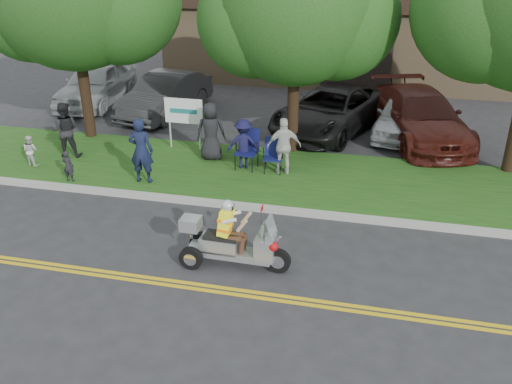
% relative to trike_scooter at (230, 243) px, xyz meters
% --- Properties ---
extents(ground, '(120.00, 120.00, 0.00)m').
position_rel_trike_scooter_xyz_m(ground, '(-0.32, -0.42, -0.54)').
color(ground, '#28282B').
rests_on(ground, ground).
extents(centerline_near, '(60.00, 0.10, 0.01)m').
position_rel_trike_scooter_xyz_m(centerline_near, '(-0.32, -1.00, -0.54)').
color(centerline_near, gold).
rests_on(centerline_near, ground).
extents(centerline_far, '(60.00, 0.10, 0.01)m').
position_rel_trike_scooter_xyz_m(centerline_far, '(-0.32, -0.84, -0.54)').
color(centerline_far, gold).
rests_on(centerline_far, ground).
extents(curb, '(60.00, 0.25, 0.12)m').
position_rel_trike_scooter_xyz_m(curb, '(-0.32, 2.63, -0.48)').
color(curb, '#A8A89E').
rests_on(curb, ground).
extents(grass_verge, '(60.00, 4.00, 0.10)m').
position_rel_trike_scooter_xyz_m(grass_verge, '(-0.32, 4.78, -0.49)').
color(grass_verge, '#1C4612').
rests_on(grass_verge, ground).
extents(commercial_building, '(18.00, 8.20, 4.00)m').
position_rel_trike_scooter_xyz_m(commercial_building, '(1.68, 18.56, 1.47)').
color(commercial_building, '#9E7F5B').
rests_on(commercial_building, ground).
extents(tree_mid, '(5.88, 4.80, 7.05)m').
position_rel_trike_scooter_xyz_m(tree_mid, '(0.24, 6.81, 3.89)').
color(tree_mid, '#332114').
rests_on(tree_mid, ground).
extents(business_sign, '(1.25, 0.06, 1.75)m').
position_rel_trike_scooter_xyz_m(business_sign, '(-3.22, 6.18, 0.71)').
color(business_sign, silver).
rests_on(business_sign, ground).
extents(trike_scooter, '(2.38, 0.80, 1.56)m').
position_rel_trike_scooter_xyz_m(trike_scooter, '(0.00, 0.00, 0.00)').
color(trike_scooter, black).
rests_on(trike_scooter, ground).
extents(lawn_chair_a, '(0.58, 0.60, 0.99)m').
position_rel_trike_scooter_xyz_m(lawn_chair_a, '(-0.07, 5.00, 0.12)').
color(lawn_chair_a, black).
rests_on(lawn_chair_a, grass_verge).
extents(lawn_chair_b, '(0.69, 0.71, 1.17)m').
position_rel_trike_scooter_xyz_m(lawn_chair_b, '(-0.85, 5.10, 0.22)').
color(lawn_chair_b, black).
rests_on(lawn_chair_b, grass_verge).
extents(spectator_adult_left, '(0.70, 0.49, 1.86)m').
position_rel_trike_scooter_xyz_m(spectator_adult_left, '(-3.48, 3.42, 0.49)').
color(spectator_adult_left, '#131B37').
rests_on(spectator_adult_left, grass_verge).
extents(spectator_adult_mid, '(1.00, 0.89, 1.73)m').
position_rel_trike_scooter_xyz_m(spectator_adult_mid, '(-6.54, 4.66, 0.43)').
color(spectator_adult_mid, black).
rests_on(spectator_adult_mid, grass_verge).
extents(spectator_adult_right, '(1.06, 0.69, 1.68)m').
position_rel_trike_scooter_xyz_m(spectator_adult_right, '(0.26, 4.87, 0.40)').
color(spectator_adult_right, silver).
rests_on(spectator_adult_right, grass_verge).
extents(spectator_chair_a, '(1.06, 0.75, 1.49)m').
position_rel_trike_scooter_xyz_m(spectator_chair_a, '(-0.98, 5.05, 0.31)').
color(spectator_chair_a, '#15143A').
rests_on(spectator_chair_a, grass_verge).
extents(spectator_chair_b, '(0.97, 0.72, 1.80)m').
position_rel_trike_scooter_xyz_m(spectator_chair_b, '(-2.10, 5.46, 0.46)').
color(spectator_chair_b, black).
rests_on(spectator_chair_b, grass_verge).
extents(child_left, '(0.33, 0.22, 0.90)m').
position_rel_trike_scooter_xyz_m(child_left, '(-5.52, 2.98, 0.01)').
color(child_left, black).
rests_on(child_left, grass_verge).
extents(child_right, '(0.53, 0.45, 0.94)m').
position_rel_trike_scooter_xyz_m(child_right, '(-7.22, 3.76, 0.03)').
color(child_right, silver).
rests_on(child_right, grass_verge).
extents(parked_car_far_left, '(2.35, 5.11, 1.70)m').
position_rel_trike_scooter_xyz_m(parked_car_far_left, '(-8.60, 10.49, 0.30)').
color(parked_car_far_left, '#A2A5A9').
rests_on(parked_car_far_left, ground).
extents(parked_car_left, '(2.45, 5.01, 1.58)m').
position_rel_trike_scooter_xyz_m(parked_car_left, '(-5.27, 9.72, 0.25)').
color(parked_car_left, '#2C2C2E').
rests_on(parked_car_left, ground).
extents(parked_car_mid, '(4.42, 6.13, 1.55)m').
position_rel_trike_scooter_xyz_m(parked_car_mid, '(1.18, 9.21, 0.23)').
color(parked_car_mid, black).
rests_on(parked_car_mid, ground).
extents(parked_car_right, '(3.91, 6.13, 1.66)m').
position_rel_trike_scooter_xyz_m(parked_car_right, '(4.18, 9.00, 0.28)').
color(parked_car_right, '#44160F').
rests_on(parked_car_right, ground).
extents(parked_car_far_right, '(2.35, 4.44, 1.44)m').
position_rel_trike_scooter_xyz_m(parked_car_far_right, '(3.68, 9.40, 0.18)').
color(parked_car_far_right, '#A7A9AE').
rests_on(parked_car_far_right, ground).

